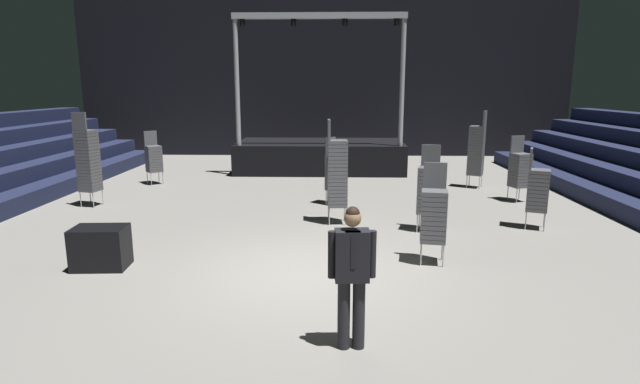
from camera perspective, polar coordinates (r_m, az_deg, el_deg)
name	(u,v)px	position (r m, az deg, el deg)	size (l,w,h in m)	color
ground_plane	(302,276)	(8.59, -2.03, -9.58)	(22.00, 30.00, 0.10)	slate
arena_end_wall	(323,66)	(23.00, 0.35, 14.18)	(22.00, 0.30, 8.00)	black
stage_riser	(320,154)	(18.81, 0.03, 4.40)	(6.16, 3.04, 5.52)	black
man_with_tie	(352,270)	(5.92, 3.67, -8.86)	(0.57, 0.26, 1.76)	black
chair_stack_front_left	(537,189)	(11.96, 23.62, 0.33)	(0.57, 0.57, 1.79)	#B2B5BA
chair_stack_front_right	(476,150)	(16.20, 17.47, 4.64)	(0.59, 0.59, 2.39)	#B2B5BA
chair_stack_mid_left	(154,158)	(16.98, -18.51, 3.74)	(0.62, 0.62, 1.71)	#B2B5BA
chair_stack_mid_right	(434,214)	(9.02, 12.87, -2.47)	(0.51, 0.51, 1.79)	#B2B5BA
chair_stack_mid_centre	(337,172)	(11.36, 1.97, 2.27)	(0.47, 0.47, 2.39)	#B2B5BA
chair_stack_rear_left	(88,160)	(14.37, -25.03, 3.36)	(0.52, 0.52, 2.48)	#B2B5BA
chair_stack_rear_right	(429,189)	(11.02, 12.32, 0.37)	(0.55, 0.55, 1.88)	#B2B5BA
chair_stack_rear_centre	(336,172)	(13.22, 1.84, 2.35)	(0.61, 0.61, 1.79)	#B2B5BA
chair_stack_aisle_left	(520,169)	(14.67, 21.89, 2.45)	(0.55, 0.55, 1.79)	#B2B5BA
equipment_road_case	(101,248)	(9.50, -23.82, -5.84)	(0.90, 0.60, 0.73)	black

